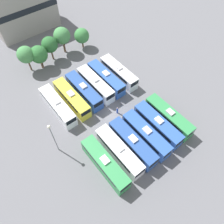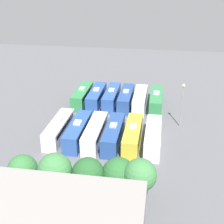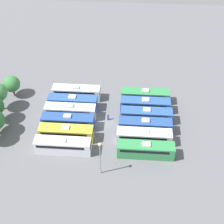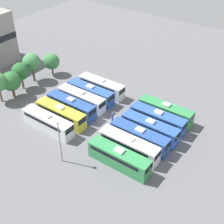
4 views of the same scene
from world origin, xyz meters
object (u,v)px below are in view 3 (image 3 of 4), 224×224
(bus_11, at_px, (76,92))
(bus_4, at_px, (145,105))
(bus_6, at_px, (63,145))
(tree_4, at_px, (12,84))
(bus_9, at_px, (70,111))
(bus_10, at_px, (73,102))
(bus_2, at_px, (145,126))
(bus_8, at_px, (68,121))
(worker_person, at_px, (108,117))
(bus_5, at_px, (145,96))
(bus_7, at_px, (66,133))
(bus_1, at_px, (144,136))
(bus_3, at_px, (146,115))
(light_pole, at_px, (100,154))
(bus_0, at_px, (146,149))

(bus_11, bearing_deg, bus_4, -101.66)
(bus_6, relative_size, tree_4, 2.03)
(bus_9, xyz_separation_m, bus_10, (3.07, -0.01, 0.00))
(bus_2, xyz_separation_m, bus_9, (3.39, 16.66, 0.00))
(bus_8, height_order, worker_person, bus_8)
(bus_5, bearing_deg, bus_11, 89.43)
(bus_7, height_order, tree_4, tree_4)
(bus_1, bearing_deg, bus_7, 90.15)
(bus_3, height_order, bus_8, same)
(bus_10, bearing_deg, bus_4, -89.37)
(bus_6, xyz_separation_m, bus_10, (13.09, 0.12, 0.00))
(light_pole, bearing_deg, bus_3, -30.52)
(bus_2, relative_size, light_pole, 1.32)
(bus_4, distance_m, bus_10, 16.73)
(bus_8, xyz_separation_m, tree_4, (9.71, 14.99, 1.83))
(bus_3, distance_m, bus_10, 17.23)
(bus_11, distance_m, tree_4, 15.45)
(bus_4, xyz_separation_m, bus_6, (-13.28, 16.61, 0.00))
(bus_11, bearing_deg, bus_0, -135.40)
(bus_2, relative_size, bus_10, 1.00)
(bus_4, distance_m, bus_5, 3.22)
(bus_7, bearing_deg, bus_10, 1.16)
(bus_8, relative_size, worker_person, 6.14)
(bus_4, relative_size, worker_person, 6.14)
(bus_5, distance_m, tree_4, 31.80)
(bus_9, distance_m, bus_11, 6.65)
(bus_0, xyz_separation_m, bus_4, (13.24, -0.00, 0.00))
(bus_10, bearing_deg, tree_4, 77.24)
(bus_0, xyz_separation_m, bus_3, (9.85, -0.21, 0.00))
(bus_0, distance_m, bus_2, 6.59)
(bus_3, xyz_separation_m, bus_9, (0.13, 16.94, 0.00))
(bus_0, relative_size, bus_6, 1.00)
(worker_person, bearing_deg, bus_11, 49.23)
(bus_5, height_order, light_pole, light_pole)
(worker_person, distance_m, light_pole, 15.29)
(bus_2, relative_size, bus_9, 1.00)
(bus_0, height_order, bus_7, same)
(bus_0, distance_m, light_pole, 10.58)
(bus_11, bearing_deg, bus_1, -129.25)
(bus_2, relative_size, bus_5, 1.00)
(bus_5, distance_m, bus_7, 21.06)
(bus_2, relative_size, bus_6, 1.00)
(worker_person, bearing_deg, tree_4, 73.71)
(bus_11, xyz_separation_m, light_pole, (-21.52, -7.90, 4.00))
(bus_9, distance_m, worker_person, 8.56)
(bus_1, height_order, bus_7, same)
(bus_2, height_order, tree_4, tree_4)
(light_pole, height_order, tree_4, light_pole)
(bus_0, xyz_separation_m, tree_4, (16.45, 31.73, 1.83))
(bus_7, bearing_deg, bus_6, 178.76)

